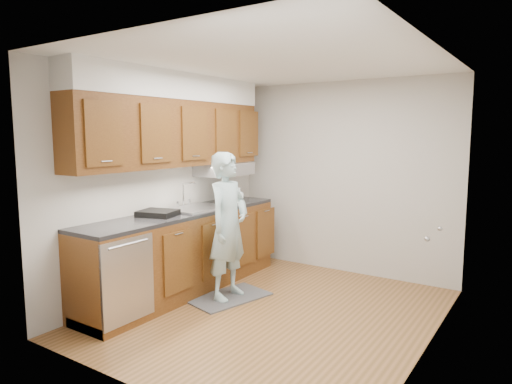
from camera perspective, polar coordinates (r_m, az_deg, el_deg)
floor at (r=4.85m, az=2.20°, el=-14.79°), size 3.50×3.50×0.00m
ceiling at (r=4.55m, az=2.36°, el=15.86°), size 3.50×3.50×0.00m
wall_left at (r=5.45m, az=-11.32°, el=1.12°), size 0.02×3.50×2.50m
wall_right at (r=3.97m, az=21.12°, el=-1.48°), size 0.02×3.50×2.50m
wall_back at (r=6.09m, az=10.86°, el=1.75°), size 3.00×0.02×2.50m
counter at (r=5.38m, az=-8.85°, el=-7.14°), size 0.64×2.80×1.30m
upper_cabinets at (r=5.34m, az=-9.87°, el=8.54°), size 0.47×2.80×1.21m
closet_door at (r=4.30m, az=21.69°, el=-3.91°), size 0.02×1.22×2.05m
floor_mat at (r=5.24m, az=-3.42°, el=-12.98°), size 0.73×0.99×0.02m
person at (r=5.00m, az=-3.50°, el=-3.02°), size 0.46×0.66×1.83m
soap_bottle_a at (r=5.92m, az=-4.52°, el=-0.05°), size 0.13×0.13×0.26m
soap_bottle_b at (r=5.88m, az=-2.09°, el=-0.39°), size 0.13×0.13×0.20m
soap_bottle_c at (r=5.96m, az=-4.17°, el=-0.46°), size 0.16×0.16×0.16m
dish_rack at (r=5.05m, az=-12.18°, el=-2.59°), size 0.46×0.41×0.06m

